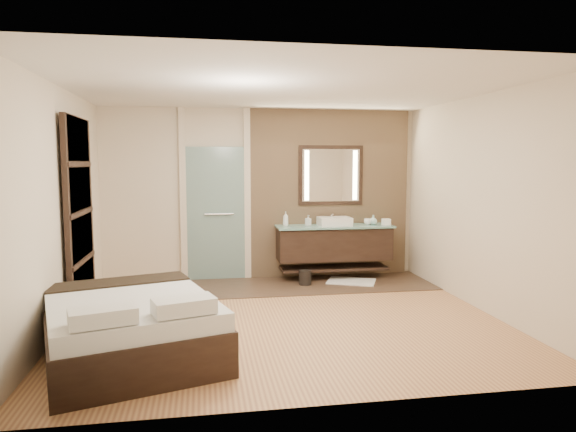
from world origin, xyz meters
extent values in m
plane|color=#9C6241|center=(0.00, 0.00, 0.00)|extent=(5.00, 5.00, 0.00)
cube|color=#3D2F21|center=(0.60, 1.60, 0.01)|extent=(3.80, 1.30, 0.01)
cube|color=tan|center=(1.10, 2.21, 1.35)|extent=(2.60, 0.08, 2.70)
cube|color=black|center=(1.10, 1.92, 0.57)|extent=(1.80, 0.50, 0.50)
cube|color=black|center=(1.10, 1.92, 0.18)|extent=(1.71, 0.45, 0.04)
cube|color=#8AD2CA|center=(1.10, 1.90, 0.85)|extent=(1.85, 0.55, 0.03)
cube|color=white|center=(1.10, 1.90, 0.93)|extent=(0.50, 0.38, 0.13)
cylinder|color=silver|center=(1.10, 2.09, 0.95)|extent=(0.03, 0.03, 0.18)
cylinder|color=silver|center=(1.10, 2.05, 1.03)|extent=(0.02, 0.10, 0.02)
cube|color=black|center=(1.10, 2.16, 1.65)|extent=(1.06, 0.03, 0.96)
cube|color=white|center=(1.10, 2.15, 1.65)|extent=(0.94, 0.01, 0.84)
cube|color=#FFF0BF|center=(0.70, 2.14, 1.65)|extent=(0.07, 0.01, 0.80)
cube|color=#FFF0BF|center=(1.50, 2.14, 1.65)|extent=(0.07, 0.01, 0.80)
cube|color=#ACD9D5|center=(-0.75, 2.20, 1.05)|extent=(0.90, 0.05, 2.10)
cylinder|color=silver|center=(-0.70, 2.15, 1.05)|extent=(0.45, 0.03, 0.03)
cube|color=beige|center=(-1.25, 2.21, 1.35)|extent=(0.10, 0.08, 2.70)
cube|color=beige|center=(-0.25, 2.21, 1.35)|extent=(0.10, 0.08, 2.70)
cube|color=black|center=(-2.43, 0.60, 1.20)|extent=(0.06, 1.20, 2.40)
cube|color=beige|center=(-2.41, 0.60, 0.37)|extent=(0.02, 1.06, 0.52)
cube|color=beige|center=(-2.41, 0.60, 0.96)|extent=(0.02, 1.06, 0.52)
cube|color=beige|center=(-2.41, 0.60, 1.54)|extent=(0.02, 1.06, 0.52)
cube|color=beige|center=(-2.41, 0.60, 2.13)|extent=(0.02, 1.06, 0.52)
cube|color=black|center=(-1.65, -0.97, 0.20)|extent=(1.97, 2.22, 0.41)
cube|color=silver|center=(-1.65, -0.97, 0.49)|extent=(1.91, 2.16, 0.17)
cube|color=black|center=(-1.85, -0.31, 0.58)|extent=(1.50, 0.82, 0.04)
cube|color=silver|center=(-1.74, -1.78, 0.65)|extent=(0.57, 0.42, 0.13)
cube|color=silver|center=(-1.12, -1.59, 0.65)|extent=(0.57, 0.42, 0.13)
cube|color=white|center=(1.31, 1.63, 0.02)|extent=(0.86, 0.75, 0.02)
cylinder|color=black|center=(0.56, 1.56, 0.12)|extent=(0.24, 0.24, 0.23)
cube|color=white|center=(1.92, 1.80, 0.92)|extent=(0.13, 0.13, 0.10)
imported|color=white|center=(0.33, 1.95, 0.98)|extent=(0.09, 0.09, 0.23)
imported|color=#B2B2B2|center=(0.70, 1.99, 0.95)|extent=(0.10, 0.10, 0.16)
imported|color=#A8D3D0|center=(1.74, 1.91, 0.94)|extent=(0.15, 0.15, 0.15)
imported|color=white|center=(1.66, 1.92, 0.91)|extent=(0.13, 0.13, 0.09)
camera|label=1|loc=(-0.95, -5.92, 1.86)|focal=32.00mm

